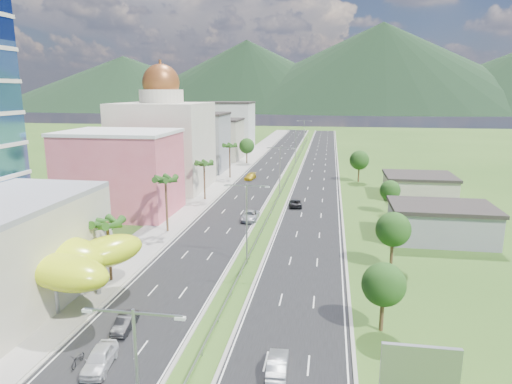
% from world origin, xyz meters
% --- Properties ---
extents(ground, '(500.00, 500.00, 0.00)m').
position_xyz_m(ground, '(0.00, 0.00, 0.00)').
color(ground, '#2D5119').
rests_on(ground, ground).
extents(road_left, '(11.00, 260.00, 0.04)m').
position_xyz_m(road_left, '(-7.50, 90.00, 0.02)').
color(road_left, black).
rests_on(road_left, ground).
extents(road_right, '(11.00, 260.00, 0.04)m').
position_xyz_m(road_right, '(7.50, 90.00, 0.02)').
color(road_right, black).
rests_on(road_right, ground).
extents(sidewalk_left, '(7.00, 260.00, 0.12)m').
position_xyz_m(sidewalk_left, '(-17.00, 90.00, 0.06)').
color(sidewalk_left, gray).
rests_on(sidewalk_left, ground).
extents(median_guardrail, '(0.10, 216.06, 0.76)m').
position_xyz_m(median_guardrail, '(0.00, 71.99, 0.62)').
color(median_guardrail, gray).
rests_on(median_guardrail, ground).
extents(streetlight_median_a, '(6.04, 0.25, 11.00)m').
position_xyz_m(streetlight_median_a, '(0.00, -25.00, 6.75)').
color(streetlight_median_a, gray).
rests_on(streetlight_median_a, ground).
extents(streetlight_median_b, '(6.04, 0.25, 11.00)m').
position_xyz_m(streetlight_median_b, '(0.00, 10.00, 6.75)').
color(streetlight_median_b, gray).
rests_on(streetlight_median_b, ground).
extents(streetlight_median_c, '(6.04, 0.25, 11.00)m').
position_xyz_m(streetlight_median_c, '(0.00, 50.00, 6.75)').
color(streetlight_median_c, gray).
rests_on(streetlight_median_c, ground).
extents(streetlight_median_d, '(6.04, 0.25, 11.00)m').
position_xyz_m(streetlight_median_d, '(0.00, 95.00, 6.75)').
color(streetlight_median_d, gray).
rests_on(streetlight_median_d, ground).
extents(streetlight_median_e, '(6.04, 0.25, 11.00)m').
position_xyz_m(streetlight_median_e, '(0.00, 140.00, 6.75)').
color(streetlight_median_e, gray).
rests_on(streetlight_median_e, ground).
extents(lime_canopy, '(18.00, 15.00, 7.40)m').
position_xyz_m(lime_canopy, '(-20.00, -4.00, 4.99)').
color(lime_canopy, '#BFD715').
rests_on(lime_canopy, ground).
extents(pink_shophouse, '(20.00, 15.00, 15.00)m').
position_xyz_m(pink_shophouse, '(-28.00, 32.00, 7.50)').
color(pink_shophouse, '#D05565').
rests_on(pink_shophouse, ground).
extents(domed_building, '(20.00, 20.00, 28.70)m').
position_xyz_m(domed_building, '(-28.00, 55.00, 11.35)').
color(domed_building, beige).
rests_on(domed_building, ground).
extents(midrise_grey, '(16.00, 15.00, 16.00)m').
position_xyz_m(midrise_grey, '(-27.00, 80.00, 8.00)').
color(midrise_grey, gray).
rests_on(midrise_grey, ground).
extents(midrise_beige, '(16.00, 15.00, 13.00)m').
position_xyz_m(midrise_beige, '(-27.00, 102.00, 6.50)').
color(midrise_beige, '#ACA58D').
rests_on(midrise_beige, ground).
extents(midrise_white, '(16.00, 15.00, 18.00)m').
position_xyz_m(midrise_white, '(-27.00, 125.00, 9.00)').
color(midrise_white, silver).
rests_on(midrise_white, ground).
extents(billboard, '(5.20, 0.35, 6.20)m').
position_xyz_m(billboard, '(17.00, -18.00, 4.42)').
color(billboard, gray).
rests_on(billboard, ground).
extents(shed_near, '(15.00, 10.00, 5.00)m').
position_xyz_m(shed_near, '(28.00, 25.00, 2.50)').
color(shed_near, gray).
rests_on(shed_near, ground).
extents(shed_far, '(14.00, 12.00, 4.40)m').
position_xyz_m(shed_far, '(30.00, 55.00, 2.20)').
color(shed_far, '#ACA58D').
rests_on(shed_far, ground).
extents(palm_tree_b, '(3.60, 3.60, 8.10)m').
position_xyz_m(palm_tree_b, '(-15.50, 2.00, 7.06)').
color(palm_tree_b, '#47301C').
rests_on(palm_tree_b, ground).
extents(palm_tree_c, '(3.60, 3.60, 9.60)m').
position_xyz_m(palm_tree_c, '(-15.50, 22.00, 8.50)').
color(palm_tree_c, '#47301C').
rests_on(palm_tree_c, ground).
extents(palm_tree_d, '(3.60, 3.60, 8.60)m').
position_xyz_m(palm_tree_d, '(-15.50, 45.00, 7.54)').
color(palm_tree_d, '#47301C').
rests_on(palm_tree_d, ground).
extents(palm_tree_e, '(3.60, 3.60, 9.40)m').
position_xyz_m(palm_tree_e, '(-15.50, 70.00, 8.31)').
color(palm_tree_e, '#47301C').
rests_on(palm_tree_e, ground).
extents(leafy_tree_lfar, '(4.90, 4.90, 8.05)m').
position_xyz_m(leafy_tree_lfar, '(-15.50, 95.00, 5.58)').
color(leafy_tree_lfar, '#47301C').
rests_on(leafy_tree_lfar, ground).
extents(leafy_tree_ra, '(4.20, 4.20, 6.90)m').
position_xyz_m(leafy_tree_ra, '(16.00, -5.00, 4.78)').
color(leafy_tree_ra, '#47301C').
rests_on(leafy_tree_ra, ground).
extents(leafy_tree_rb, '(4.55, 4.55, 7.47)m').
position_xyz_m(leafy_tree_rb, '(19.00, 12.00, 5.18)').
color(leafy_tree_rb, '#47301C').
rests_on(leafy_tree_rb, ground).
extents(leafy_tree_rc, '(3.85, 3.85, 6.33)m').
position_xyz_m(leafy_tree_rc, '(22.00, 40.00, 4.37)').
color(leafy_tree_rc, '#47301C').
rests_on(leafy_tree_rc, ground).
extents(leafy_tree_rd, '(4.90, 4.90, 8.05)m').
position_xyz_m(leafy_tree_rd, '(18.00, 70.00, 5.58)').
color(leafy_tree_rd, '#47301C').
rests_on(leafy_tree_rd, ground).
extents(mountain_ridge, '(860.00, 140.00, 90.00)m').
position_xyz_m(mountain_ridge, '(60.00, 450.00, 0.00)').
color(mountain_ridge, black).
rests_on(mountain_ridge, ground).
extents(car_white_near_left, '(2.72, 5.24, 1.71)m').
position_xyz_m(car_white_near_left, '(-7.97, -15.14, 0.89)').
color(car_white_near_left, silver).
rests_on(car_white_near_left, road_left).
extents(car_dark_left, '(1.84, 4.40, 1.41)m').
position_xyz_m(car_dark_left, '(-8.64, -8.86, 0.75)').
color(car_dark_left, black).
rests_on(car_dark_left, road_left).
extents(car_silver_mid_left, '(2.83, 5.97, 1.65)m').
position_xyz_m(car_silver_mid_left, '(-3.20, 30.82, 0.86)').
color(car_silver_mid_left, '#A4A7AC').
rests_on(car_silver_mid_left, road_left).
extents(car_yellow_far_left, '(2.74, 5.48, 1.53)m').
position_xyz_m(car_yellow_far_left, '(-9.78, 68.59, 0.80)').
color(car_yellow_far_left, gold).
rests_on(car_yellow_far_left, road_left).
extents(car_silver_right, '(1.77, 4.64, 1.51)m').
position_xyz_m(car_silver_right, '(6.83, -13.38, 0.80)').
color(car_silver_right, '#95989C').
rests_on(car_silver_right, road_right).
extents(car_dark_far_right, '(3.01, 5.43, 1.44)m').
position_xyz_m(car_dark_far_right, '(4.05, 41.97, 0.76)').
color(car_dark_far_right, black).
rests_on(car_dark_far_right, road_right).
extents(motorcycle, '(0.72, 2.12, 1.34)m').
position_xyz_m(motorcycle, '(-10.02, -15.04, 0.71)').
color(motorcycle, black).
rests_on(motorcycle, road_left).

